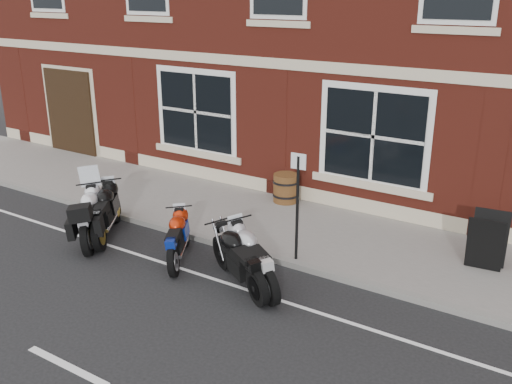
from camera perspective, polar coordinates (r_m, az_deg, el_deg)
ground at (r=10.67m, az=-5.85°, el=-8.78°), size 80.00×80.00×0.00m
sidewalk at (r=12.88m, az=2.40°, el=-3.21°), size 30.00×3.00×0.12m
kerb at (r=11.66m, az=-1.54°, el=-5.76°), size 30.00×0.16×0.12m
moto_touring_silver at (r=12.56m, az=-15.94°, el=-2.02°), size 1.49×1.77×1.44m
moto_sport_red at (r=11.29m, az=-7.59°, el=-4.44°), size 1.06×1.68×0.85m
moto_sport_black at (r=12.68m, az=-14.57°, el=-1.78°), size 1.34×1.89×0.98m
moto_sport_silver at (r=10.29m, az=-0.23°, el=-6.31°), size 1.84×1.36×0.97m
moto_naked_black at (r=10.26m, az=-1.65°, el=-6.40°), size 1.92×1.24×0.97m
a_board_sign at (r=11.42m, az=22.12°, el=-4.57°), size 0.69×0.49×1.08m
barrel_planter at (r=13.94m, az=2.98°, el=0.41°), size 0.63×0.63×0.70m
parking_sign at (r=10.69m, az=4.17°, el=-0.76°), size 0.30×0.06×2.12m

